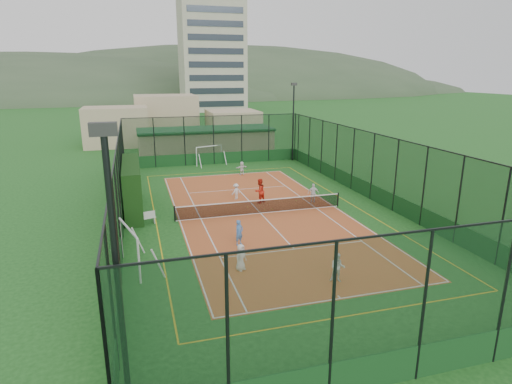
# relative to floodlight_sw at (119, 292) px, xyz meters

# --- Properties ---
(ground) EXTENTS (300.00, 300.00, 0.00)m
(ground) POSITION_rel_floodlight_sw_xyz_m (8.60, 16.60, -4.12)
(ground) COLOR #1B4E1A
(ground) RESTS_ON ground
(court_slab) EXTENTS (11.17, 23.97, 0.01)m
(court_slab) POSITION_rel_floodlight_sw_xyz_m (8.60, 16.60, -4.12)
(court_slab) COLOR #C95A2C
(court_slab) RESTS_ON ground
(tennis_net) EXTENTS (11.67, 0.12, 1.06)m
(tennis_net) POSITION_rel_floodlight_sw_xyz_m (8.60, 16.60, -3.59)
(tennis_net) COLOR black
(tennis_net) RESTS_ON ground
(perimeter_fence) EXTENTS (18.12, 34.12, 5.00)m
(perimeter_fence) POSITION_rel_floodlight_sw_xyz_m (8.60, 16.60, -1.62)
(perimeter_fence) COLOR black
(perimeter_fence) RESTS_ON ground
(floodlight_sw) EXTENTS (0.60, 0.26, 8.25)m
(floodlight_sw) POSITION_rel_floodlight_sw_xyz_m (0.00, 0.00, 0.00)
(floodlight_sw) COLOR black
(floodlight_sw) RESTS_ON ground
(floodlight_ne) EXTENTS (0.60, 0.26, 8.25)m
(floodlight_ne) POSITION_rel_floodlight_sw_xyz_m (17.20, 33.20, 0.00)
(floodlight_ne) COLOR black
(floodlight_ne) RESTS_ON ground
(clubhouse) EXTENTS (15.20, 7.20, 3.15)m
(clubhouse) POSITION_rel_floodlight_sw_xyz_m (8.60, 38.60, -2.55)
(clubhouse) COLOR tan
(clubhouse) RESTS_ON ground
(apartment_tower) EXTENTS (15.00, 12.00, 30.00)m
(apartment_tower) POSITION_rel_floodlight_sw_xyz_m (20.60, 98.60, 10.88)
(apartment_tower) COLOR beige
(apartment_tower) RESTS_ON ground
(distant_hills) EXTENTS (200.00, 60.00, 24.00)m
(distant_hills) POSITION_rel_floodlight_sw_xyz_m (8.60, 166.60, -4.12)
(distant_hills) COLOR #384C33
(distant_hills) RESTS_ON ground
(hedge_left) EXTENTS (1.15, 7.64, 3.34)m
(hedge_left) POSITION_rel_floodlight_sw_xyz_m (0.30, 19.83, -2.45)
(hedge_left) COLOR black
(hedge_left) RESTS_ON ground
(white_bench) EXTENTS (1.68, 0.84, 0.91)m
(white_bench) POSITION_rel_floodlight_sw_xyz_m (0.80, 16.46, -3.67)
(white_bench) COLOR white
(white_bench) RESTS_ON ground
(futsal_goal_near) EXTENTS (3.53, 1.82, 2.19)m
(futsal_goal_near) POSITION_rel_floodlight_sw_xyz_m (0.03, 10.10, -3.03)
(futsal_goal_near) COLOR white
(futsal_goal_near) RESTS_ON ground
(futsal_goal_far) EXTENTS (3.14, 1.78, 1.95)m
(futsal_goal_far) POSITION_rel_floodlight_sw_xyz_m (8.04, 33.34, -3.15)
(futsal_goal_far) COLOR white
(futsal_goal_far) RESTS_ON ground
(child_near_left) EXTENTS (0.78, 0.72, 1.33)m
(child_near_left) POSITION_rel_floodlight_sw_xyz_m (5.19, 8.56, -3.45)
(child_near_left) COLOR white
(child_near_left) RESTS_ON court_slab
(child_near_mid) EXTENTS (0.63, 0.57, 1.44)m
(child_near_mid) POSITION_rel_floodlight_sw_xyz_m (5.87, 11.65, -3.39)
(child_near_mid) COLOR #457DC5
(child_near_mid) RESTS_ON court_slab
(child_near_right) EXTENTS (0.83, 0.76, 1.38)m
(child_near_right) POSITION_rel_floodlight_sw_xyz_m (9.15, 6.17, -3.42)
(child_near_right) COLOR white
(child_near_right) RESTS_ON court_slab
(child_far_left) EXTENTS (0.90, 0.78, 1.21)m
(child_far_left) POSITION_rel_floodlight_sw_xyz_m (7.78, 20.36, -3.51)
(child_far_left) COLOR silver
(child_far_left) RESTS_ON court_slab
(child_far_right) EXTENTS (0.89, 0.53, 1.42)m
(child_far_right) POSITION_rel_floodlight_sw_xyz_m (13.08, 17.99, -3.40)
(child_far_right) COLOR white
(child_far_right) RESTS_ON court_slab
(child_far_back) EXTENTS (1.23, 0.69, 1.26)m
(child_far_back) POSITION_rel_floodlight_sw_xyz_m (10.18, 28.01, -3.48)
(child_far_back) COLOR white
(child_far_back) RESTS_ON court_slab
(coach) EXTENTS (1.11, 1.04, 1.81)m
(coach) POSITION_rel_floodlight_sw_xyz_m (9.23, 18.97, -3.21)
(coach) COLOR red
(coach) RESTS_ON court_slab
(tennis_balls) EXTENTS (3.99, 1.65, 0.07)m
(tennis_balls) POSITION_rel_floodlight_sw_xyz_m (9.48, 17.67, -4.08)
(tennis_balls) COLOR #CCE033
(tennis_balls) RESTS_ON court_slab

